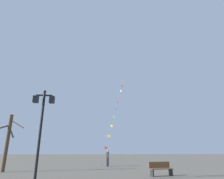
# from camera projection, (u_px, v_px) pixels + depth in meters

# --- Properties ---
(ground_plane) EXTENTS (160.00, 160.00, 0.00)m
(ground_plane) POSITION_uv_depth(u_px,v_px,m) (92.00, 167.00, 19.52)
(ground_plane) COLOR #756B5B
(twin_lantern_lamp_post) EXTENTS (1.19, 0.28, 4.99)m
(twin_lantern_lamp_post) POSITION_uv_depth(u_px,v_px,m) (42.00, 117.00, 10.61)
(twin_lantern_lamp_post) COLOR black
(twin_lantern_lamp_post) RESTS_ON ground_plane
(kite_train) EXTENTS (5.34, 14.72, 16.05)m
(kite_train) POSITION_uv_depth(u_px,v_px,m) (116.00, 109.00, 31.45)
(kite_train) COLOR brown
(kite_train) RESTS_ON ground_plane
(kite_flyer) EXTENTS (0.32, 0.63, 1.71)m
(kite_flyer) POSITION_uv_depth(u_px,v_px,m) (108.00, 158.00, 20.73)
(kite_flyer) COLOR #1E1E2D
(kite_flyer) RESTS_ON ground_plane
(bare_tree) EXTENTS (2.27, 0.80, 4.58)m
(bare_tree) POSITION_uv_depth(u_px,v_px,m) (7.00, 141.00, 15.68)
(bare_tree) COLOR #4C3826
(bare_tree) RESTS_ON ground_plane
(park_bench) EXTENTS (1.66, 0.78, 0.89)m
(park_bench) POSITION_uv_depth(u_px,v_px,m) (161.00, 169.00, 12.76)
(park_bench) COLOR brown
(park_bench) RESTS_ON ground_plane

